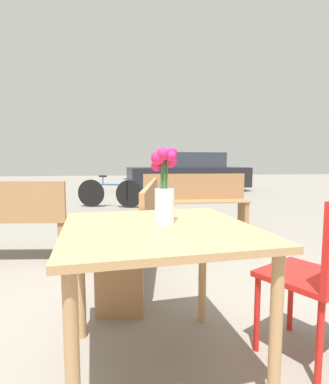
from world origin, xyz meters
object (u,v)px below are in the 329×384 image
at_px(cafe_chair, 321,269).
at_px(bicycle, 110,193).
at_px(parked_car, 187,173).
at_px(table_front, 158,246).
at_px(bench_middle, 195,199).
at_px(flower_vase, 164,190).
at_px(bench_near, 142,224).

xyz_separation_m(cafe_chair, bicycle, (-1.25, 5.47, -0.18)).
bearing_deg(parked_car, table_front, -103.48).
xyz_separation_m(table_front, bench_middle, (0.95, 3.04, -0.18)).
bearing_deg(parked_car, flower_vase, -103.33).
distance_m(bicycle, parked_car, 4.36).
relative_size(bicycle, parked_car, 0.35).
bearing_deg(table_front, cafe_chair, -3.30).
bearing_deg(cafe_chair, table_front, 176.70).
xyz_separation_m(flower_vase, bicycle, (-0.45, 5.39, -0.58)).
bearing_deg(flower_vase, bicycle, 94.82).
distance_m(flower_vase, bench_middle, 3.18).
distance_m(cafe_chair, bicycle, 5.62).
xyz_separation_m(cafe_chair, parked_car, (1.32, 8.99, 0.12)).
relative_size(flower_vase, bicycle, 0.25).
height_order(cafe_chair, bench_near, cafe_chair).
bearing_deg(bicycle, bench_near, -83.95).
height_order(table_front, bicycle, table_front).
xyz_separation_m(bench_middle, bicycle, (-1.37, 2.38, -0.13)).
distance_m(table_front, bicycle, 5.45).
distance_m(flower_vase, cafe_chair, 0.90).
height_order(cafe_chair, bicycle, cafe_chair).
bearing_deg(flower_vase, parked_car, 76.67).
xyz_separation_m(table_front, cafe_chair, (0.83, -0.05, -0.14)).
height_order(flower_vase, bench_middle, flower_vase).
height_order(bench_near, bench_middle, same).
distance_m(cafe_chair, bench_near, 1.61).
distance_m(table_front, bench_near, 1.35).
relative_size(cafe_chair, bicycle, 0.60).
bearing_deg(cafe_chair, parked_car, 81.67).
distance_m(flower_vase, parked_car, 9.15).
relative_size(bench_middle, parked_car, 0.38).
height_order(bench_near, bicycle, bench_near).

